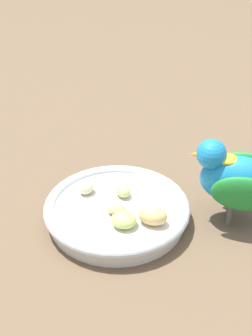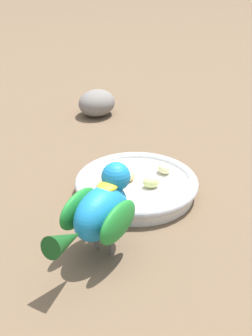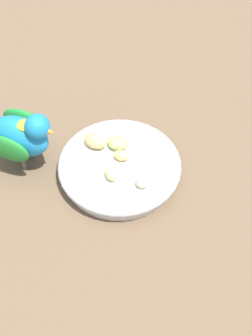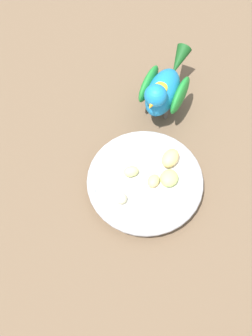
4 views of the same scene
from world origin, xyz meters
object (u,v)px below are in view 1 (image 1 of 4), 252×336
object	(u,v)px
apple_piece_1	(86,187)
apple_piece_4	(153,216)
apple_piece_0	(119,208)
apple_piece_3	(124,220)
apple_piece_2	(123,190)
parrot	(240,178)
feeding_bowl	(117,211)

from	to	relation	value
apple_piece_1	apple_piece_4	distance (m)	0.11
apple_piece_0	apple_piece_3	xyz separation A→B (m)	(0.02, 0.02, 0.00)
apple_piece_3	apple_piece_4	bearing A→B (deg)	139.91
apple_piece_1	apple_piece_3	distance (m)	0.09
apple_piece_0	apple_piece_2	bearing A→B (deg)	-144.55
apple_piece_1	apple_piece_4	world-z (taller)	apple_piece_4
apple_piece_4	parrot	size ratio (longest dim) A/B	0.24
apple_piece_2	parrot	bearing A→B (deg)	123.43
apple_piece_3	apple_piece_2	bearing A→B (deg)	-136.02
feeding_bowl	apple_piece_2	bearing A→B (deg)	-154.43
apple_piece_4	parrot	xyz separation A→B (m)	(-0.11, 0.06, 0.03)
apple_piece_0	parrot	bearing A→B (deg)	137.70
feeding_bowl	apple_piece_2	xyz separation A→B (m)	(-0.03, -0.01, 0.02)
apple_piece_4	apple_piece_0	bearing A→B (deg)	-73.95
apple_piece_1	apple_piece_3	xyz separation A→B (m)	(0.02, 0.09, 0.00)
apple_piece_1	apple_piece_3	bearing A→B (deg)	78.74
feeding_bowl	apple_piece_1	distance (m)	0.06
apple_piece_1	apple_piece_3	world-z (taller)	apple_piece_3
parrot	apple_piece_4	bearing A→B (deg)	29.22
apple_piece_1	parrot	world-z (taller)	parrot
apple_piece_0	apple_piece_3	distance (m)	0.03
apple_piece_0	apple_piece_1	size ratio (longest dim) A/B	1.06
parrot	apple_piece_3	bearing A→B (deg)	26.87
apple_piece_4	apple_piece_2	bearing A→B (deg)	-104.99
apple_piece_0	parrot	xyz separation A→B (m)	(-0.12, 0.11, 0.04)
feeding_bowl	apple_piece_0	world-z (taller)	apple_piece_0
apple_piece_0	apple_piece_1	world-z (taller)	apple_piece_1
apple_piece_4	parrot	bearing A→B (deg)	149.88
apple_piece_0	apple_piece_2	distance (m)	0.04
apple_piece_2	feeding_bowl	bearing A→B (deg)	25.57
apple_piece_3	parrot	distance (m)	0.16
apple_piece_2	apple_piece_3	size ratio (longest dim) A/B	0.80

